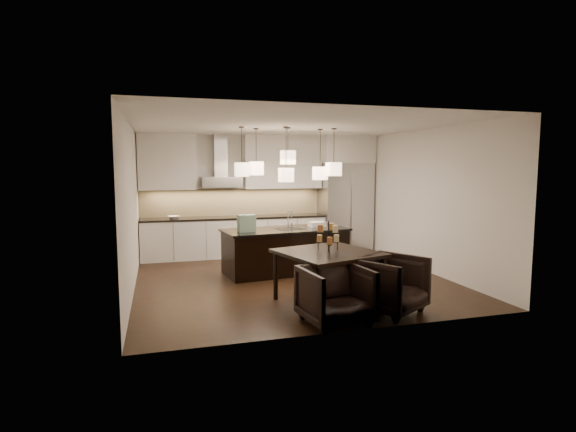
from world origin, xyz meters
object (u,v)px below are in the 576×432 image
object	(u,v)px
dining_table	(328,277)
armchair_left	(335,296)
refrigerator	(345,207)
island_body	(286,251)
armchair_right	(389,284)

from	to	relation	value
dining_table	armchair_left	distance (m)	0.93
refrigerator	armchair_left	world-z (taller)	refrigerator
armchair_left	island_body	bearing A→B (deg)	79.80
armchair_right	refrigerator	bearing A→B (deg)	44.16
refrigerator	armchair_right	size ratio (longest dim) A/B	2.41
island_body	dining_table	bearing A→B (deg)	-95.17
armchair_left	armchair_right	size ratio (longest dim) A/B	0.95
refrigerator	armchair_left	size ratio (longest dim) A/B	2.54
island_body	armchair_left	bearing A→B (deg)	-100.40
island_body	armchair_left	world-z (taller)	island_body
refrigerator	armchair_left	distance (m)	5.37
dining_table	armchair_left	size ratio (longest dim) A/B	1.56
dining_table	armchair_left	world-z (taller)	dining_table
island_body	refrigerator	bearing A→B (deg)	34.73
island_body	dining_table	distance (m)	2.11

